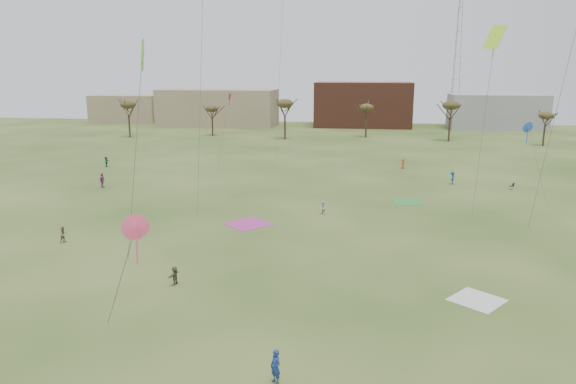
# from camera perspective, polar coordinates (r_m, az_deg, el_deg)

# --- Properties ---
(ground) EXTENTS (260.00, 260.00, 0.00)m
(ground) POSITION_cam_1_polar(r_m,az_deg,el_deg) (32.42, -3.22, -14.33)
(ground) COLOR #2B4916
(ground) RESTS_ON ground
(flyer_near_right) EXTENTS (0.76, 0.75, 1.77)m
(flyer_near_right) POSITION_cam_1_polar(r_m,az_deg,el_deg) (26.78, -1.36, -18.49)
(flyer_near_right) COLOR navy
(flyer_near_right) RESTS_ON ground
(spectator_fore_b) EXTENTS (0.84, 0.91, 1.49)m
(spectator_fore_b) POSITION_cam_1_polar(r_m,az_deg,el_deg) (50.73, -23.25, -4.27)
(spectator_fore_b) COLOR #807852
(spectator_fore_b) RESTS_ON ground
(spectator_fore_c) EXTENTS (0.58, 1.31, 1.37)m
(spectator_fore_c) POSITION_cam_1_polar(r_m,az_deg,el_deg) (38.64, -12.24, -8.87)
(spectator_fore_c) COLOR brown
(spectator_fore_c) RESTS_ON ground
(spectator_mid_d) EXTENTS (0.49, 1.15, 1.94)m
(spectator_mid_d) POSITION_cam_1_polar(r_m,az_deg,el_deg) (72.64, -19.58, 1.20)
(spectator_mid_d) COLOR #A4448A
(spectator_mid_d) RESTS_ON ground
(spectator_mid_e) EXTENTS (0.86, 0.87, 1.41)m
(spectator_mid_e) POSITION_cam_1_polar(r_m,az_deg,el_deg) (55.75, 3.82, -1.76)
(spectator_mid_e) COLOR silver
(spectator_mid_e) RESTS_ON ground
(flyer_far_a) EXTENTS (0.87, 1.64, 1.69)m
(flyer_far_a) POSITION_cam_1_polar(r_m,az_deg,el_deg) (88.61, -19.17, 3.16)
(flyer_far_a) COLOR #246D46
(flyer_far_a) RESTS_ON ground
(flyer_far_b) EXTENTS (0.78, 0.90, 1.56)m
(flyer_far_b) POSITION_cam_1_polar(r_m,az_deg,el_deg) (84.04, 12.40, 3.03)
(flyer_far_b) COLOR #C55321
(flyer_far_b) RESTS_ON ground
(flyer_far_c) EXTENTS (1.01, 1.29, 1.76)m
(flyer_far_c) POSITION_cam_1_polar(r_m,az_deg,el_deg) (73.96, 17.44, 1.48)
(flyer_far_c) COLOR navy
(flyer_far_c) RESTS_ON ground
(blanket_cream) EXTENTS (4.23, 4.23, 0.03)m
(blanket_cream) POSITION_cam_1_polar(r_m,az_deg,el_deg) (37.78, 19.88, -11.01)
(blanket_cream) COLOR silver
(blanket_cream) RESTS_ON ground
(blanket_plum) EXTENTS (5.45, 5.45, 0.03)m
(blanket_plum) POSITION_cam_1_polar(r_m,az_deg,el_deg) (52.54, -4.39, -3.49)
(blanket_plum) COLOR #B7388F
(blanket_plum) RESTS_ON ground
(blanket_olive) EXTENTS (3.73, 3.73, 0.03)m
(blanket_olive) POSITION_cam_1_polar(r_m,az_deg,el_deg) (62.75, 12.85, -1.05)
(blanket_olive) COLOR green
(blanket_olive) RESTS_ON ground
(camp_chair_right) EXTENTS (0.61, 0.57, 0.87)m
(camp_chair_right) POSITION_cam_1_polar(r_m,az_deg,el_deg) (73.52, 23.15, 0.47)
(camp_chair_right) COLOR black
(camp_chair_right) RESTS_ON ground
(kites_aloft) EXTENTS (48.15, 64.37, 27.20)m
(kites_aloft) POSITION_cam_1_polar(r_m,az_deg,el_deg) (57.30, 1.68, 18.04)
(kites_aloft) COLOR #E15817
(kites_aloft) RESTS_ON ground
(tree_line) EXTENTS (117.44, 49.32, 8.91)m
(tree_line) POSITION_cam_1_polar(r_m,az_deg,el_deg) (107.95, 3.80, 8.83)
(tree_line) COLOR #3A2B1E
(tree_line) RESTS_ON ground
(building_tan) EXTENTS (32.00, 14.00, 10.00)m
(building_tan) POSITION_cam_1_polar(r_m,az_deg,el_deg) (149.26, -7.59, 9.08)
(building_tan) COLOR #937F60
(building_tan) RESTS_ON ground
(building_brick) EXTENTS (26.00, 16.00, 12.00)m
(building_brick) POSITION_cam_1_polar(r_m,az_deg,el_deg) (148.45, 8.18, 9.43)
(building_brick) COLOR brown
(building_brick) RESTS_ON ground
(building_grey) EXTENTS (24.00, 12.00, 9.00)m
(building_grey) POSITION_cam_1_polar(r_m,az_deg,el_deg) (150.45, 21.74, 8.13)
(building_grey) COLOR gray
(building_grey) RESTS_ON ground
(building_tan_west) EXTENTS (20.00, 12.00, 8.00)m
(building_tan_west) POSITION_cam_1_polar(r_m,az_deg,el_deg) (166.47, -17.00, 8.69)
(building_tan_west) COLOR #937F60
(building_tan_west) RESTS_ON ground
(radio_tower) EXTENTS (1.51, 1.72, 41.00)m
(radio_tower) POSITION_cam_1_polar(r_m,az_deg,el_deg) (155.12, 17.91, 13.98)
(radio_tower) COLOR #9EA3A8
(radio_tower) RESTS_ON ground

